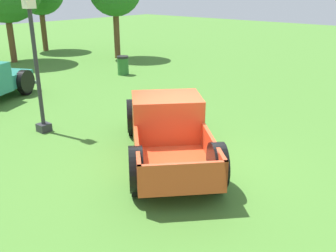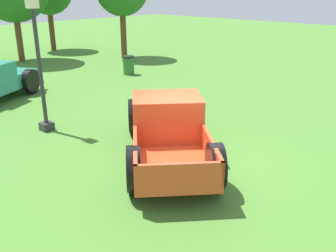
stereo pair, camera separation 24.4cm
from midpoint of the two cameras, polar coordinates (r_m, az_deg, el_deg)
ground_plane at (r=9.66m, az=1.91°, el=-5.44°), size 80.00×80.00×0.00m
pickup_truck_foreground at (r=9.89m, az=-0.96°, el=0.02°), size 4.89×5.11×1.60m
lamp_post_far at (r=11.74m, az=-20.03°, el=9.03°), size 0.36×0.36×4.08m
trash_can at (r=19.43m, az=-7.23°, el=9.15°), size 0.59×0.59×0.95m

